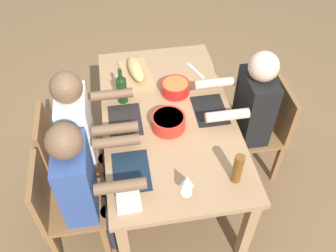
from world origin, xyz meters
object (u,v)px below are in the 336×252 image
at_px(serving_bowl_greens, 168,121).
at_px(diner_near_right, 84,182).
at_px(chair_near_center, 63,152).
at_px(diner_near_center, 84,130).
at_px(napkin_stack, 129,202).
at_px(beer_bottle, 238,169).
at_px(chair_near_right, 61,205).
at_px(cutting_board, 136,74).
at_px(bread_loaf, 136,69).
at_px(serving_bowl_fruit, 175,87).
at_px(dining_table, 168,124).
at_px(wine_glass, 187,182).
at_px(chair_far_center, 266,127).
at_px(diner_far_center, 248,110).
at_px(wine_bottle, 122,90).

bearing_deg(serving_bowl_greens, diner_near_right, -60.01).
bearing_deg(chair_near_center, diner_near_center, 90.00).
bearing_deg(napkin_stack, beer_bottle, 94.98).
bearing_deg(chair_near_right, diner_near_center, 157.95).
xyz_separation_m(chair_near_center, diner_near_center, (0.00, 0.18, 0.21)).
xyz_separation_m(cutting_board, bread_loaf, (0.00, 0.00, 0.06)).
relative_size(diner_near_right, napkin_stack, 8.57).
distance_m(chair_near_right, serving_bowl_fruit, 1.16).
bearing_deg(dining_table, chair_near_center, -90.00).
bearing_deg(wine_glass, serving_bowl_greens, -178.28).
xyz_separation_m(serving_bowl_greens, napkin_stack, (0.56, -0.33, -0.04)).
height_order(diner_near_center, wine_glass, diner_near_center).
distance_m(cutting_board, wine_glass, 1.17).
bearing_deg(cutting_board, bread_loaf, 0.00).
xyz_separation_m(beer_bottle, wine_glass, (0.04, -0.31, 0.01)).
distance_m(chair_far_center, chair_near_right, 1.64).
xyz_separation_m(diner_far_center, serving_bowl_greens, (0.11, -0.62, 0.10)).
xyz_separation_m(diner_near_right, beer_bottle, (0.16, 0.92, 0.15)).
bearing_deg(diner_near_center, diner_near_right, 0.00).
height_order(diner_near_right, napkin_stack, diner_near_right).
relative_size(chair_near_right, serving_bowl_greens, 3.64).
relative_size(serving_bowl_fruit, serving_bowl_greens, 0.92).
bearing_deg(beer_bottle, diner_far_center, 154.72).
xyz_separation_m(chair_near_center, diner_near_right, (0.45, 0.18, 0.21)).
height_order(chair_near_right, cutting_board, chair_near_right).
relative_size(dining_table, napkin_stack, 11.78).
bearing_deg(beer_bottle, chair_far_center, 142.41).
height_order(diner_near_right, serving_bowl_greens, diner_near_right).
bearing_deg(wine_glass, cutting_board, -171.28).
xyz_separation_m(diner_far_center, bread_loaf, (-0.49, -0.78, 0.11)).
height_order(diner_near_center, napkin_stack, diner_near_center).
height_order(chair_far_center, diner_near_center, diner_near_center).
xyz_separation_m(serving_bowl_greens, beer_bottle, (0.50, 0.33, 0.05)).
relative_size(diner_near_center, serving_bowl_fruit, 5.56).
bearing_deg(diner_near_center, chair_near_right, -22.05).
height_order(cutting_board, napkin_stack, napkin_stack).
bearing_deg(beer_bottle, napkin_stack, -85.02).
distance_m(dining_table, diner_near_center, 0.61).
distance_m(serving_bowl_fruit, serving_bowl_greens, 0.37).
bearing_deg(wine_glass, beer_bottle, 98.01).
bearing_deg(cutting_board, wine_bottle, -24.52).
height_order(chair_far_center, wine_bottle, wine_bottle).
distance_m(diner_far_center, cutting_board, 0.92).
xyz_separation_m(diner_far_center, serving_bowl_fruit, (-0.24, -0.51, 0.09)).
distance_m(chair_near_right, wine_bottle, 0.90).
height_order(cutting_board, bread_loaf, bread_loaf).
height_order(diner_near_center, bread_loaf, diner_near_center).
xyz_separation_m(diner_near_right, napkin_stack, (0.22, 0.26, 0.05)).
height_order(serving_bowl_fruit, wine_bottle, wine_bottle).
xyz_separation_m(diner_near_center, bread_loaf, (-0.49, 0.43, 0.11)).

